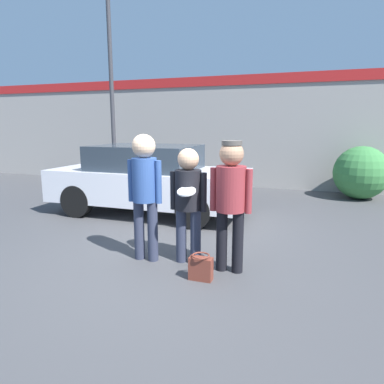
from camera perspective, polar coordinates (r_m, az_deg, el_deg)
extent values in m
plane|color=#3F3F42|center=(5.19, -4.25, -11.15)|extent=(56.00, 56.00, 0.00)
cube|color=gray|center=(11.15, 9.24, 9.79)|extent=(24.00, 0.18, 3.49)
cube|color=#B21E1E|center=(11.13, 9.40, 18.02)|extent=(24.00, 0.04, 0.30)
cylinder|color=#2D3347|center=(5.13, -8.80, -6.27)|extent=(0.15, 0.15, 0.88)
cylinder|color=#2D3347|center=(5.03, -6.56, -6.55)|extent=(0.15, 0.15, 0.88)
cylinder|color=#2D4C8C|center=(4.91, -7.92, 2.02)|extent=(0.35, 0.35, 0.63)
cylinder|color=#2D4C8C|center=(5.01, -10.12, 1.90)|extent=(0.09, 0.09, 0.61)
cylinder|color=#2D4C8C|center=(4.82, -5.61, 1.65)|extent=(0.09, 0.09, 0.61)
sphere|color=#DBB28E|center=(4.86, -8.06, 7.60)|extent=(0.33, 0.33, 0.33)
cylinder|color=#2D3347|center=(4.98, -1.81, -7.23)|extent=(0.15, 0.15, 0.79)
cylinder|color=#2D3347|center=(4.91, 0.61, -7.49)|extent=(0.15, 0.15, 0.79)
cylinder|color=black|center=(4.77, -0.63, 0.37)|extent=(0.37, 0.37, 0.56)
cylinder|color=black|center=(4.85, -3.12, 0.27)|extent=(0.09, 0.09, 0.54)
cylinder|color=black|center=(4.71, 1.94, -0.05)|extent=(0.09, 0.09, 0.54)
sphere|color=tan|center=(4.71, -0.64, 5.50)|extent=(0.30, 0.30, 0.30)
cylinder|color=white|center=(4.51, -0.93, 0.09)|extent=(0.25, 0.24, 0.10)
cylinder|color=black|center=(4.70, 4.98, -8.03)|extent=(0.15, 0.15, 0.84)
cylinder|color=black|center=(4.66, 7.63, -8.28)|extent=(0.15, 0.15, 0.84)
cylinder|color=maroon|center=(4.50, 6.49, 0.54)|extent=(0.39, 0.39, 0.60)
cylinder|color=maroon|center=(4.56, 3.59, 0.46)|extent=(0.09, 0.09, 0.58)
cylinder|color=maroon|center=(4.46, 9.44, 0.09)|extent=(0.09, 0.09, 0.58)
sphere|color=tan|center=(4.44, 6.61, 6.35)|extent=(0.32, 0.32, 0.32)
cylinder|color=#4C4742|center=(4.43, 6.65, 8.13)|extent=(0.26, 0.26, 0.06)
cube|color=silver|center=(7.78, -6.98, 1.26)|extent=(4.31, 1.95, 0.70)
cube|color=#28333D|center=(7.74, -7.66, 5.77)|extent=(2.24, 1.67, 0.53)
cylinder|color=black|center=(8.18, 4.22, -0.33)|extent=(0.70, 0.22, 0.70)
cylinder|color=black|center=(6.55, 0.29, -3.16)|extent=(0.70, 0.22, 0.70)
cylinder|color=black|center=(9.22, -12.05, 0.74)|extent=(0.70, 0.22, 0.70)
cylinder|color=black|center=(7.80, -18.64, -1.44)|extent=(0.70, 0.22, 0.70)
cylinder|color=#38383D|center=(10.43, -13.22, 15.83)|extent=(0.12, 0.12, 5.77)
sphere|color=#387A3D|center=(10.25, 26.34, 2.90)|extent=(1.43, 1.43, 1.43)
cube|color=brown|center=(4.49, 1.48, -12.66)|extent=(0.30, 0.14, 0.30)
torus|color=brown|center=(4.42, 1.49, -10.53)|extent=(0.23, 0.23, 0.02)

